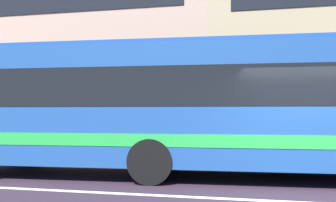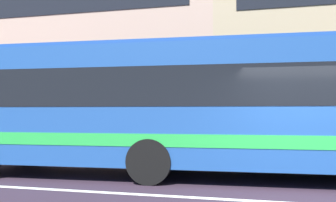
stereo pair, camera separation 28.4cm
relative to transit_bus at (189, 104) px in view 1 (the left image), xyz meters
The scene contains 2 objects.
apartment_block_left 17.90m from the transit_bus, 139.45° to the left, with size 25.83×9.02×13.14m.
transit_bus is the anchor object (origin of this frame).
Camera 1 is at (-1.25, -6.69, 1.58)m, focal length 38.62 mm.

